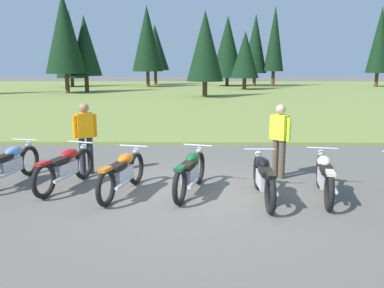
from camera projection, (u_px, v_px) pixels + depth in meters
The scene contains 11 objects.
ground_plane at pixel (192, 194), 8.01m from camera, with size 140.00×140.00×0.00m, color #605B54.
grass_moorland at pixel (197, 93), 34.34m from camera, with size 80.00×44.00×0.10m, color olive.
forest_treeline at pixel (173, 42), 38.92m from camera, with size 41.14×20.45×8.72m.
motorcycle_sky_blue at pixel (10, 164), 8.62m from camera, with size 0.68×2.08×0.88m.
motorcycle_red at pixel (66, 167), 8.36m from camera, with size 0.81×2.04×0.88m.
motorcycle_orange at pixel (122, 173), 7.94m from camera, with size 0.75×2.06×0.88m.
motorcycle_british_green at pixel (190, 172), 8.01m from camera, with size 0.77×2.06×0.88m.
motorcycle_black at pixel (264, 178), 7.60m from camera, with size 0.62×2.10×0.88m.
motorcycle_cream at pixel (325, 176), 7.72m from camera, with size 0.65×2.08×0.88m.
rider_checking_bike at pixel (85, 134), 9.28m from camera, with size 0.50×0.36×1.67m.
rider_with_back_turned at pixel (280, 137), 9.00m from camera, with size 0.41×0.42×1.67m.
Camera 1 is at (0.12, -7.66, 2.56)m, focal length 37.69 mm.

